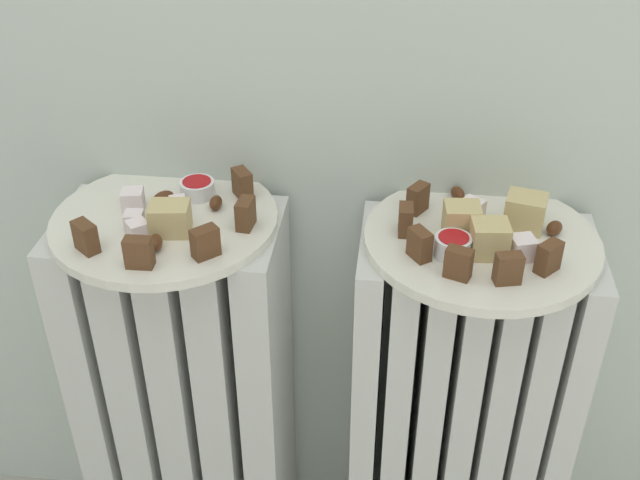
# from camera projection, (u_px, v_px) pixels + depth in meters

# --- Properties ---
(radiator_left) EXTENTS (0.29, 0.17, 0.63)m
(radiator_left) POSITION_uv_depth(u_px,v_px,m) (190.00, 411.00, 1.12)
(radiator_left) COLOR silver
(radiator_left) RESTS_ON ground_plane
(radiator_right) EXTENTS (0.29, 0.17, 0.63)m
(radiator_right) POSITION_uv_depth(u_px,v_px,m) (454.00, 434.00, 1.08)
(radiator_right) COLOR silver
(radiator_right) RESTS_ON ground_plane
(plate_left) EXTENTS (0.27, 0.27, 0.01)m
(plate_left) POSITION_uv_depth(u_px,v_px,m) (165.00, 220.00, 0.94)
(plate_left) COLOR silver
(plate_left) RESTS_ON radiator_left
(plate_right) EXTENTS (0.27, 0.27, 0.01)m
(plate_right) POSITION_uv_depth(u_px,v_px,m) (481.00, 240.00, 0.90)
(plate_right) COLOR silver
(plate_right) RESTS_ON radiator_right
(dark_cake_slice_left_0) EXTENTS (0.03, 0.03, 0.04)m
(dark_cake_slice_left_0) POSITION_uv_depth(u_px,v_px,m) (86.00, 237.00, 0.86)
(dark_cake_slice_left_0) COLOR #56351E
(dark_cake_slice_left_0) RESTS_ON plate_left
(dark_cake_slice_left_1) EXTENTS (0.03, 0.02, 0.04)m
(dark_cake_slice_left_1) POSITION_uv_depth(u_px,v_px,m) (139.00, 253.00, 0.84)
(dark_cake_slice_left_1) COLOR #56351E
(dark_cake_slice_left_1) RESTS_ON plate_left
(dark_cake_slice_left_2) EXTENTS (0.03, 0.03, 0.04)m
(dark_cake_slice_left_2) POSITION_uv_depth(u_px,v_px,m) (205.00, 243.00, 0.85)
(dark_cake_slice_left_2) COLOR #56351E
(dark_cake_slice_left_2) RESTS_ON plate_left
(dark_cake_slice_left_3) EXTENTS (0.02, 0.03, 0.04)m
(dark_cake_slice_left_3) POSITION_uv_depth(u_px,v_px,m) (245.00, 214.00, 0.91)
(dark_cake_slice_left_3) COLOR #56351E
(dark_cake_slice_left_3) RESTS_ON plate_left
(dark_cake_slice_left_4) EXTENTS (0.03, 0.03, 0.04)m
(dark_cake_slice_left_4) POSITION_uv_depth(u_px,v_px,m) (242.00, 184.00, 0.96)
(dark_cake_slice_left_4) COLOR #56351E
(dark_cake_slice_left_4) RESTS_ON plate_left
(marble_cake_slice_left_0) EXTENTS (0.05, 0.04, 0.04)m
(marble_cake_slice_left_0) POSITION_uv_depth(u_px,v_px,m) (170.00, 219.00, 0.90)
(marble_cake_slice_left_0) COLOR tan
(marble_cake_slice_left_0) RESTS_ON plate_left
(turkish_delight_left_0) EXTENTS (0.03, 0.03, 0.02)m
(turkish_delight_left_0) POSITION_uv_depth(u_px,v_px,m) (138.00, 230.00, 0.89)
(turkish_delight_left_0) COLOR white
(turkish_delight_left_0) RESTS_ON plate_left
(turkish_delight_left_1) EXTENTS (0.02, 0.02, 0.02)m
(turkish_delight_left_1) POSITION_uv_depth(u_px,v_px,m) (134.00, 220.00, 0.91)
(turkish_delight_left_1) COLOR white
(turkish_delight_left_1) RESTS_ON plate_left
(turkish_delight_left_2) EXTENTS (0.02, 0.02, 0.02)m
(turkish_delight_left_2) POSITION_uv_depth(u_px,v_px,m) (178.00, 205.00, 0.94)
(turkish_delight_left_2) COLOR white
(turkish_delight_left_2) RESTS_ON plate_left
(turkish_delight_left_3) EXTENTS (0.03, 0.03, 0.03)m
(turkish_delight_left_3) POSITION_uv_depth(u_px,v_px,m) (133.00, 200.00, 0.94)
(turkish_delight_left_3) COLOR white
(turkish_delight_left_3) RESTS_ON plate_left
(medjool_date_left_0) EXTENTS (0.02, 0.03, 0.02)m
(medjool_date_left_0) POSITION_uv_depth(u_px,v_px,m) (155.00, 243.00, 0.87)
(medjool_date_left_0) COLOR #4C2814
(medjool_date_left_0) RESTS_ON plate_left
(medjool_date_left_1) EXTENTS (0.03, 0.03, 0.02)m
(medjool_date_left_1) POSITION_uv_depth(u_px,v_px,m) (163.00, 198.00, 0.95)
(medjool_date_left_1) COLOR #4C2814
(medjool_date_left_1) RESTS_ON plate_left
(medjool_date_left_2) EXTENTS (0.02, 0.02, 0.02)m
(medjool_date_left_2) POSITION_uv_depth(u_px,v_px,m) (216.00, 203.00, 0.94)
(medjool_date_left_2) COLOR #4C2814
(medjool_date_left_2) RESTS_ON plate_left
(jam_bowl_left) EXTENTS (0.04, 0.04, 0.02)m
(jam_bowl_left) POSITION_uv_depth(u_px,v_px,m) (197.00, 188.00, 0.97)
(jam_bowl_left) COLOR white
(jam_bowl_left) RESTS_ON plate_left
(dark_cake_slice_right_0) EXTENTS (0.03, 0.03, 0.04)m
(dark_cake_slice_right_0) POSITION_uv_depth(u_px,v_px,m) (418.00, 199.00, 0.93)
(dark_cake_slice_right_0) COLOR #56351E
(dark_cake_slice_right_0) RESTS_ON plate_right
(dark_cake_slice_right_1) EXTENTS (0.02, 0.03, 0.04)m
(dark_cake_slice_right_1) POSITION_uv_depth(u_px,v_px,m) (406.00, 220.00, 0.89)
(dark_cake_slice_right_1) COLOR #56351E
(dark_cake_slice_right_1) RESTS_ON plate_right
(dark_cake_slice_right_2) EXTENTS (0.03, 0.03, 0.04)m
(dark_cake_slice_right_2) POSITION_uv_depth(u_px,v_px,m) (420.00, 244.00, 0.85)
(dark_cake_slice_right_2) COLOR #56351E
(dark_cake_slice_right_2) RESTS_ON plate_right
(dark_cake_slice_right_3) EXTENTS (0.03, 0.02, 0.04)m
(dark_cake_slice_right_3) POSITION_uv_depth(u_px,v_px,m) (458.00, 263.00, 0.82)
(dark_cake_slice_right_3) COLOR #56351E
(dark_cake_slice_right_3) RESTS_ON plate_right
(dark_cake_slice_right_4) EXTENTS (0.03, 0.02, 0.04)m
(dark_cake_slice_right_4) POSITION_uv_depth(u_px,v_px,m) (508.00, 269.00, 0.81)
(dark_cake_slice_right_4) COLOR #56351E
(dark_cake_slice_right_4) RESTS_ON plate_right
(dark_cake_slice_right_5) EXTENTS (0.03, 0.03, 0.04)m
(dark_cake_slice_right_5) POSITION_uv_depth(u_px,v_px,m) (549.00, 257.00, 0.83)
(dark_cake_slice_right_5) COLOR #56351E
(dark_cake_slice_right_5) RESTS_ON plate_right
(marble_cake_slice_right_0) EXTENTS (0.04, 0.04, 0.04)m
(marble_cake_slice_right_0) POSITION_uv_depth(u_px,v_px,m) (489.00, 239.00, 0.86)
(marble_cake_slice_right_0) COLOR tan
(marble_cake_slice_right_0) RESTS_ON plate_right
(marble_cake_slice_right_1) EXTENTS (0.05, 0.05, 0.04)m
(marble_cake_slice_right_1) POSITION_uv_depth(u_px,v_px,m) (525.00, 212.00, 0.90)
(marble_cake_slice_right_1) COLOR tan
(marble_cake_slice_right_1) RESTS_ON plate_right
(marble_cake_slice_right_2) EXTENTS (0.04, 0.04, 0.04)m
(marble_cake_slice_right_2) POSITION_uv_depth(u_px,v_px,m) (461.00, 221.00, 0.89)
(marble_cake_slice_right_2) COLOR tan
(marble_cake_slice_right_2) RESTS_ON plate_right
(turkish_delight_right_0) EXTENTS (0.04, 0.04, 0.03)m
(turkish_delight_right_0) POSITION_uv_depth(u_px,v_px,m) (471.00, 210.00, 0.92)
(turkish_delight_right_0) COLOR white
(turkish_delight_right_0) RESTS_ON plate_right
(turkish_delight_right_1) EXTENTS (0.03, 0.03, 0.03)m
(turkish_delight_right_1) POSITION_uv_depth(u_px,v_px,m) (522.00, 248.00, 0.85)
(turkish_delight_right_1) COLOR white
(turkish_delight_right_1) RESTS_ON plate_right
(medjool_date_right_0) EXTENTS (0.02, 0.03, 0.02)m
(medjool_date_right_0) POSITION_uv_depth(u_px,v_px,m) (458.00, 193.00, 0.96)
(medjool_date_right_0) COLOR #4C2814
(medjool_date_right_0) RESTS_ON plate_right
(medjool_date_right_1) EXTENTS (0.03, 0.03, 0.02)m
(medjool_date_right_1) POSITION_uv_depth(u_px,v_px,m) (554.00, 228.00, 0.90)
(medjool_date_right_1) COLOR #4C2814
(medjool_date_right_1) RESTS_ON plate_right
(jam_bowl_right) EXTENTS (0.04, 0.04, 0.02)m
(jam_bowl_right) POSITION_uv_depth(u_px,v_px,m) (453.00, 245.00, 0.86)
(jam_bowl_right) COLOR white
(jam_bowl_right) RESTS_ON plate_right
(fork) EXTENTS (0.03, 0.09, 0.00)m
(fork) POSITION_uv_depth(u_px,v_px,m) (154.00, 226.00, 0.91)
(fork) COLOR #B7B7BC
(fork) RESTS_ON plate_left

